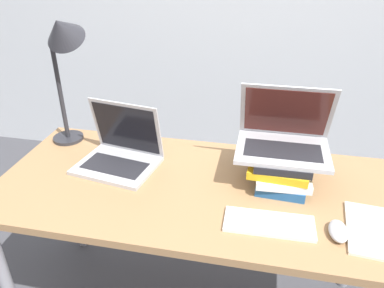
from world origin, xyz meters
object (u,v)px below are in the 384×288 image
at_px(book_stack, 281,167).
at_px(desk_lamp, 62,46).
at_px(wireless_keyboard, 269,223).
at_px(notepad, 379,232).
at_px(laptop_left, 120,153).
at_px(laptop_on_books, 284,137).
at_px(mouse, 338,231).

height_order(book_stack, desk_lamp, desk_lamp).
height_order(book_stack, wireless_keyboard, book_stack).
height_order(notepad, desk_lamp, desk_lamp).
relative_size(book_stack, desk_lamp, 0.47).
xyz_separation_m(laptop_left, laptop_on_books, (0.66, 0.04, 0.12)).
bearing_deg(book_stack, desk_lamp, 172.65).
distance_m(notepad, desk_lamp, 1.36).
bearing_deg(mouse, book_stack, 123.50).
bearing_deg(laptop_on_books, book_stack, -83.43).
height_order(laptop_on_books, desk_lamp, desk_lamp).
height_order(laptop_left, laptop_on_books, laptop_on_books).
bearing_deg(wireless_keyboard, desk_lamp, 156.07).
distance_m(laptop_left, laptop_on_books, 0.67).
xyz_separation_m(laptop_on_books, mouse, (0.19, -0.31, -0.16)).
distance_m(laptop_left, notepad, 1.01).
distance_m(mouse, desk_lamp, 1.25).
bearing_deg(book_stack, mouse, -56.50).
relative_size(wireless_keyboard, desk_lamp, 0.49).
bearing_deg(laptop_left, laptop_on_books, 3.45).
xyz_separation_m(laptop_left, notepad, (0.98, -0.24, -0.05)).
bearing_deg(notepad, desk_lamp, 163.80).
xyz_separation_m(laptop_on_books, notepad, (0.32, -0.28, -0.17)).
bearing_deg(wireless_keyboard, laptop_left, 156.67).
distance_m(laptop_left, wireless_keyboard, 0.68).
height_order(wireless_keyboard, desk_lamp, desk_lamp).
relative_size(mouse, desk_lamp, 0.18).
relative_size(laptop_left, mouse, 3.26).
distance_m(laptop_on_books, desk_lamp, 0.96).
xyz_separation_m(laptop_on_books, desk_lamp, (-0.92, 0.08, 0.28)).
xyz_separation_m(laptop_left, desk_lamp, (-0.26, 0.12, 0.40)).
relative_size(mouse, notepad, 0.39).
bearing_deg(laptop_on_books, wireless_keyboard, -95.64).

